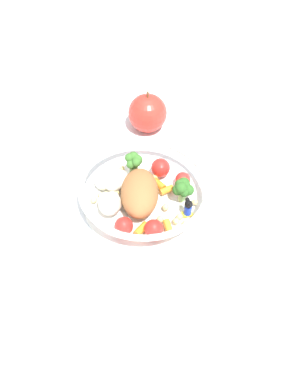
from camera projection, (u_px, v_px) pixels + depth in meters
ground_plane at (154, 196)px, 0.72m from camera, size 2.40×2.40×0.00m
food_container at (138, 191)px, 0.69m from camera, size 0.21×0.21×0.06m
loose_apple at (148, 113)px, 0.80m from camera, size 0.07×0.07×0.09m
folded_napkin at (98, 315)px, 0.58m from camera, size 0.15×0.12×0.01m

